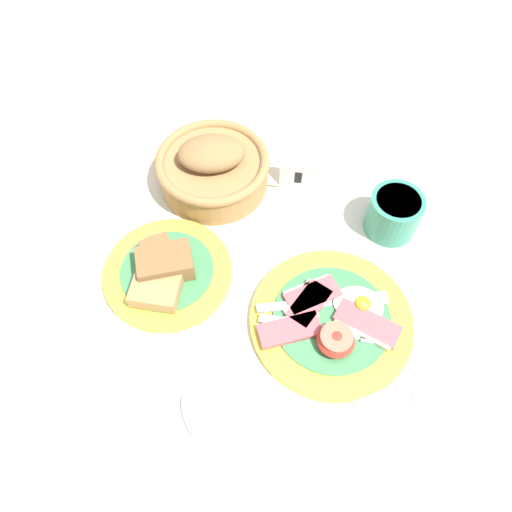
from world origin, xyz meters
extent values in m
plane|color=beige|center=(0.00, 0.00, 0.00)|extent=(3.00, 3.00, 0.00)
cylinder|color=yellow|center=(0.06, -0.03, 0.01)|extent=(0.23, 0.23, 0.01)
cylinder|color=#3D7F4C|center=(0.06, -0.03, 0.01)|extent=(0.17, 0.17, 0.00)
cube|color=#BC5156|center=(0.10, -0.03, 0.02)|extent=(0.10, 0.06, 0.01)
cube|color=beige|center=(0.10, -0.04, 0.02)|extent=(0.08, 0.04, 0.01)
cube|color=#BC5156|center=(0.02, -0.01, 0.02)|extent=(0.06, 0.08, 0.01)
cube|color=beige|center=(0.01, -0.01, 0.02)|extent=(0.04, 0.06, 0.01)
cube|color=#BC5156|center=(0.00, -0.06, 0.02)|extent=(0.09, 0.07, 0.01)
cube|color=beige|center=(0.00, -0.05, 0.02)|extent=(0.08, 0.05, 0.01)
cube|color=#BC5156|center=(0.02, 0.00, 0.02)|extent=(0.08, 0.08, 0.01)
cube|color=beige|center=(0.01, 0.01, 0.02)|extent=(0.07, 0.05, 0.01)
ellipsoid|color=red|center=(0.06, -0.06, 0.03)|extent=(0.05, 0.05, 0.03)
cylinder|color=#DB664C|center=(0.06, -0.06, 0.04)|extent=(0.04, 0.04, 0.00)
ellipsoid|color=white|center=(0.09, 0.00, 0.02)|extent=(0.07, 0.06, 0.01)
ellipsoid|color=yellow|center=(0.09, 0.00, 0.03)|extent=(0.02, 0.02, 0.01)
cube|color=silver|center=(0.01, -0.05, 0.02)|extent=(0.11, 0.02, 0.00)
cube|color=silver|center=(0.08, -0.05, 0.02)|extent=(0.03, 0.02, 0.00)
cube|color=silver|center=(0.12, -0.05, 0.02)|extent=(0.04, 0.00, 0.00)
cube|color=silver|center=(0.12, -0.05, 0.02)|extent=(0.04, 0.00, 0.00)
cube|color=silver|center=(0.12, -0.04, 0.02)|extent=(0.04, 0.00, 0.00)
cube|color=silver|center=(0.00, -0.02, 0.02)|extent=(0.11, 0.04, 0.00)
cube|color=#9EA0A5|center=(0.09, 0.01, 0.02)|extent=(0.08, 0.04, 0.00)
cylinder|color=yellow|center=(-0.20, 0.00, 0.01)|extent=(0.19, 0.19, 0.01)
cylinder|color=#3D7F4C|center=(-0.20, 0.00, 0.01)|extent=(0.14, 0.14, 0.00)
cube|color=brown|center=(-0.21, 0.01, 0.03)|extent=(0.07, 0.07, 0.03)
cube|color=#9E7A4C|center=(-0.20, -0.04, 0.03)|extent=(0.07, 0.06, 0.02)
cube|color=brown|center=(-0.20, 0.00, 0.03)|extent=(0.10, 0.08, 0.04)
cylinder|color=#337F6B|center=(0.12, 0.16, 0.03)|extent=(0.08, 0.08, 0.07)
cylinder|color=white|center=(0.12, 0.16, 0.07)|extent=(0.07, 0.07, 0.01)
cylinder|color=olive|center=(-0.17, 0.19, 0.03)|extent=(0.18, 0.18, 0.06)
torus|color=olive|center=(-0.17, 0.19, 0.06)|extent=(0.19, 0.19, 0.02)
ellipsoid|color=olive|center=(-0.17, 0.19, 0.07)|extent=(0.13, 0.10, 0.04)
cube|color=white|center=(-0.03, 0.20, 0.04)|extent=(0.06, 0.03, 0.07)
cube|color=white|center=(-0.03, 0.22, 0.04)|extent=(0.06, 0.03, 0.07)
cube|color=black|center=(-0.03, 0.20, 0.04)|extent=(0.01, 0.01, 0.04)
cube|color=silver|center=(-0.16, -0.12, 0.00)|extent=(0.07, 0.09, 0.01)
ellipsoid|color=silver|center=(-0.10, -0.20, 0.01)|extent=(0.06, 0.07, 0.01)
cube|color=silver|center=(0.23, -0.11, 0.00)|extent=(0.11, 0.03, 0.01)
ellipsoid|color=silver|center=(0.13, -0.12, 0.01)|extent=(0.07, 0.04, 0.01)
cube|color=silver|center=(-0.08, -0.19, 0.00)|extent=(0.07, 0.10, 0.01)
cube|color=silver|center=(-0.12, -0.12, 0.00)|extent=(0.03, 0.03, 0.01)
cube|color=silver|center=(-0.13, -0.09, 0.00)|extent=(0.03, 0.04, 0.00)
cube|color=silver|center=(-0.14, -0.09, 0.00)|extent=(0.03, 0.04, 0.00)
cube|color=silver|center=(-0.14, -0.10, 0.00)|extent=(0.03, 0.04, 0.00)
camera|label=1|loc=(0.01, -0.34, 0.65)|focal=35.00mm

